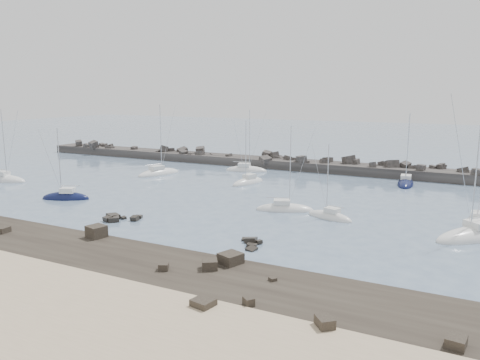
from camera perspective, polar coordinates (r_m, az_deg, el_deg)
name	(u,v)px	position (r m, az deg, el deg)	size (l,w,h in m)	color
ground	(190,207)	(65.96, -6.11, -3.31)	(400.00, 400.00, 0.00)	slate
rock_shelf	(66,255)	(50.01, -20.40, -8.52)	(140.00, 12.00, 2.01)	black
rock_cluster_near	(117,219)	(61.03, -14.80, -4.61)	(4.33, 4.19, 1.30)	black
rock_cluster_far	(251,244)	(49.79, 1.36, -7.83)	(3.01, 3.62, 1.08)	black
breakwater	(258,164)	(101.95, 2.23, 1.92)	(115.00, 7.14, 5.40)	#2D2A28
sailboat_0	(4,181)	(94.39, -26.83, -0.06)	(9.18, 4.57, 14.03)	white
sailboat_1	(66,198)	(75.19, -20.47, -2.07)	(7.51, 4.92, 11.72)	#0D1439
sailboat_2	(159,174)	(92.52, -9.88, 0.75)	(5.69, 9.67, 14.64)	white
sailboat_3	(246,170)	(95.09, 0.75, 1.17)	(8.87, 4.81, 13.41)	white
sailboat_4	(248,183)	(82.23, 1.00, -0.34)	(4.33, 7.85, 12.06)	white
sailboat_5	(285,210)	(64.02, 5.46, -3.61)	(8.23, 5.08, 12.45)	white
sailboat_6	(405,184)	(86.26, 19.53, -0.44)	(3.43, 8.68, 13.41)	#0D1439
sailboat_7	(330,217)	(60.98, 10.90, -4.48)	(6.71, 3.74, 10.31)	white
sailboat_8	(477,222)	(64.52, 26.95, -4.64)	(2.62, 7.86, 12.38)	white
sailboat_9	(476,237)	(58.28, 26.84, -6.17)	(9.86, 10.37, 17.18)	white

